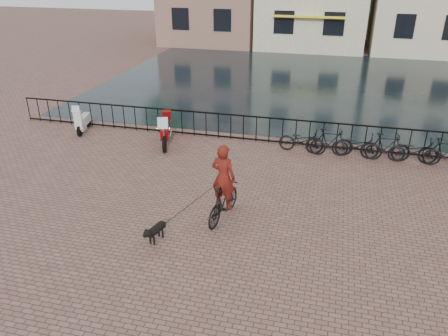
% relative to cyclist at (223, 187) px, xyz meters
% --- Properties ---
extents(ground, '(100.00, 100.00, 0.00)m').
position_rel_cyclist_xyz_m(ground, '(-0.15, -2.34, -0.96)').
color(ground, brown).
rests_on(ground, ground).
extents(canal_water, '(20.00, 20.00, 0.00)m').
position_rel_cyclist_xyz_m(canal_water, '(-0.15, 14.96, -0.96)').
color(canal_water, black).
rests_on(canal_water, ground).
extents(railing, '(20.00, 0.05, 1.02)m').
position_rel_cyclist_xyz_m(railing, '(-0.15, 5.66, -0.46)').
color(railing, black).
rests_on(railing, ground).
extents(cyclist, '(0.88, 1.92, 2.53)m').
position_rel_cyclist_xyz_m(cyclist, '(0.00, 0.00, 0.00)').
color(cyclist, black).
rests_on(cyclist, ground).
extents(dog, '(0.45, 0.81, 0.52)m').
position_rel_cyclist_xyz_m(dog, '(-1.37, -1.40, -0.70)').
color(dog, black).
rests_on(dog, ground).
extents(motorcycle, '(1.01, 2.00, 1.39)m').
position_rel_cyclist_xyz_m(motorcycle, '(-3.40, 4.55, -0.27)').
color(motorcycle, maroon).
rests_on(motorcycle, ground).
extents(scooter, '(0.70, 1.46, 1.30)m').
position_rel_cyclist_xyz_m(scooter, '(-7.15, 5.04, -0.31)').
color(scooter, silver).
rests_on(scooter, ground).
extents(parked_bike_0, '(1.78, 0.83, 0.90)m').
position_rel_cyclist_xyz_m(parked_bike_0, '(1.65, 5.06, -0.51)').
color(parked_bike_0, black).
rests_on(parked_bike_0, ground).
extents(parked_bike_1, '(1.70, 0.61, 1.00)m').
position_rel_cyclist_xyz_m(parked_bike_1, '(2.60, 5.06, -0.46)').
color(parked_bike_1, black).
rests_on(parked_bike_1, ground).
extents(parked_bike_2, '(1.74, 0.69, 0.90)m').
position_rel_cyclist_xyz_m(parked_bike_2, '(3.55, 5.06, -0.51)').
color(parked_bike_2, black).
rests_on(parked_bike_2, ground).
extents(parked_bike_3, '(1.68, 0.55, 1.00)m').
position_rel_cyclist_xyz_m(parked_bike_3, '(4.50, 5.06, -0.46)').
color(parked_bike_3, black).
rests_on(parked_bike_3, ground).
extents(parked_bike_4, '(1.72, 0.62, 0.90)m').
position_rel_cyclist_xyz_m(parked_bike_4, '(5.45, 5.06, -0.51)').
color(parked_bike_4, black).
rests_on(parked_bike_4, ground).
extents(parked_bike_5, '(1.69, 0.59, 1.00)m').
position_rel_cyclist_xyz_m(parked_bike_5, '(6.40, 5.06, -0.46)').
color(parked_bike_5, black).
rests_on(parked_bike_5, ground).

